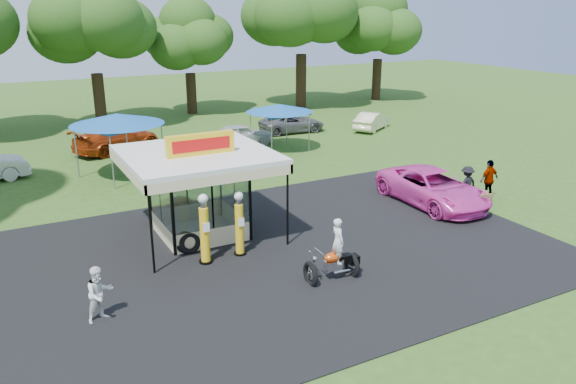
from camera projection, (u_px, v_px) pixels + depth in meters
name	position (u px, v px, depth m)	size (l,w,h in m)	color
ground	(307.00, 274.00, 18.96)	(120.00, 120.00, 0.00)	#2E5219
asphalt_apron	(280.00, 252.00, 20.63)	(20.00, 14.00, 0.04)	black
gas_station_kiosk	(199.00, 192.00, 21.69)	(5.40, 5.40, 4.18)	white
gas_pump_left	(205.00, 231.00, 19.37)	(0.48, 0.48, 2.58)	black
gas_pump_right	(239.00, 225.00, 20.05)	(0.45, 0.45, 2.43)	black
motorcycle	(336.00, 255.00, 18.37)	(1.88, 0.96, 2.21)	black
spare_tires	(187.00, 243.00, 20.46)	(1.01, 0.65, 0.84)	black
a_frame_sign	(483.00, 204.00, 24.15)	(0.63, 0.69, 1.04)	#593819
kiosk_car	(183.00, 206.00, 23.95)	(1.13, 2.82, 0.96)	yellow
pink_sedan	(433.00, 187.00, 25.42)	(2.66, 5.76, 1.60)	#F642BA
spectator_west	(100.00, 294.00, 15.93)	(0.82, 0.64, 1.68)	white
spectator_east_a	(467.00, 184.00, 25.81)	(1.08, 0.62, 1.68)	black
spectator_east_b	(489.00, 179.00, 26.12)	(1.10, 0.46, 1.88)	gray
bg_car_b	(117.00, 139.00, 34.81)	(2.25, 5.54, 1.61)	#9D300C
bg_car_c	(242.00, 134.00, 36.48)	(1.64, 4.08, 1.39)	silver
bg_car_d	(292.00, 123.00, 40.18)	(2.16, 4.68, 1.30)	#5D5D60
bg_car_e	(372.00, 121.00, 40.95)	(1.40, 4.01, 1.32)	beige
tent_west	(117.00, 120.00, 28.96)	(4.82, 4.82, 3.37)	gray
tent_east	(279.00, 108.00, 34.64)	(4.13, 4.13, 2.89)	gray
oak_far_c	(92.00, 29.00, 40.03)	(9.43, 9.43, 11.12)	black
oak_far_d	(189.00, 41.00, 45.69)	(7.78, 7.78, 9.26)	black
oak_far_e	(302.00, 11.00, 48.00)	(10.80, 10.80, 12.86)	black
oak_far_f	(379.00, 28.00, 52.52)	(8.66, 8.66, 10.43)	black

